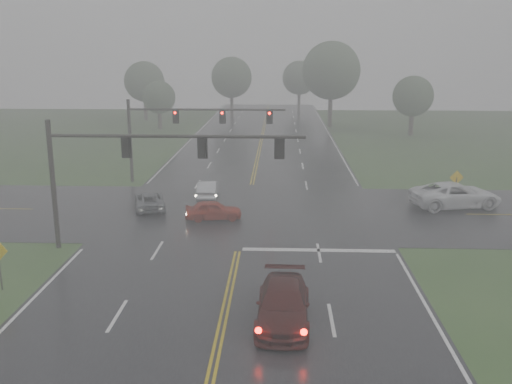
{
  "coord_description": "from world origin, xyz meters",
  "views": [
    {
      "loc": [
        2.27,
        -15.74,
        10.94
      ],
      "look_at": [
        0.94,
        16.0,
        2.94
      ],
      "focal_mm": 40.0,
      "sensor_mm": 36.0,
      "label": 1
    }
  ],
  "objects_px": {
    "sedan_red": "(214,220)",
    "pickup_white": "(454,207)",
    "sedan_silver": "(208,198)",
    "signal_gantry_far": "(178,124)",
    "car_grey": "(150,209)",
    "sedan_maroon": "(283,322)",
    "signal_gantry_near": "(130,159)"
  },
  "relations": [
    {
      "from": "signal_gantry_far",
      "to": "sedan_red",
      "type": "bearing_deg",
      "value": -69.25
    },
    {
      "from": "car_grey",
      "to": "signal_gantry_far",
      "type": "xyz_separation_m",
      "value": [
        0.66,
        8.47,
        4.89
      ]
    },
    {
      "from": "sedan_silver",
      "to": "signal_gantry_far",
      "type": "relative_size",
      "value": 0.31
    },
    {
      "from": "sedan_maroon",
      "to": "car_grey",
      "type": "xyz_separation_m",
      "value": [
        -9.28,
        16.66,
        0.0
      ]
    },
    {
      "from": "sedan_red",
      "to": "signal_gantry_near",
      "type": "height_order",
      "value": "signal_gantry_near"
    },
    {
      "from": "sedan_red",
      "to": "signal_gantry_near",
      "type": "relative_size",
      "value": 0.27
    },
    {
      "from": "sedan_maroon",
      "to": "signal_gantry_far",
      "type": "relative_size",
      "value": 0.41
    },
    {
      "from": "pickup_white",
      "to": "signal_gantry_near",
      "type": "distance_m",
      "value": 23.25
    },
    {
      "from": "sedan_red",
      "to": "signal_gantry_far",
      "type": "height_order",
      "value": "signal_gantry_far"
    },
    {
      "from": "sedan_maroon",
      "to": "sedan_silver",
      "type": "relative_size",
      "value": 1.32
    },
    {
      "from": "pickup_white",
      "to": "sedan_silver",
      "type": "bearing_deg",
      "value": 72.41
    },
    {
      "from": "sedan_red",
      "to": "pickup_white",
      "type": "xyz_separation_m",
      "value": [
        16.79,
        3.75,
        0.0
      ]
    },
    {
      "from": "sedan_silver",
      "to": "pickup_white",
      "type": "relative_size",
      "value": 0.63
    },
    {
      "from": "pickup_white",
      "to": "sedan_maroon",
      "type": "bearing_deg",
      "value": 134.14
    },
    {
      "from": "sedan_silver",
      "to": "sedan_red",
      "type": "bearing_deg",
      "value": 97.58
    },
    {
      "from": "signal_gantry_far",
      "to": "pickup_white",
      "type": "bearing_deg",
      "value": -18.67
    },
    {
      "from": "pickup_white",
      "to": "signal_gantry_far",
      "type": "distance_m",
      "value": 22.58
    },
    {
      "from": "sedan_red",
      "to": "car_grey",
      "type": "bearing_deg",
      "value": 55.45
    },
    {
      "from": "car_grey",
      "to": "pickup_white",
      "type": "bearing_deg",
      "value": 168.19
    },
    {
      "from": "sedan_red",
      "to": "signal_gantry_far",
      "type": "relative_size",
      "value": 0.28
    },
    {
      "from": "sedan_red",
      "to": "signal_gantry_far",
      "type": "xyz_separation_m",
      "value": [
        -4.09,
        10.81,
        4.89
      ]
    },
    {
      "from": "car_grey",
      "to": "pickup_white",
      "type": "xyz_separation_m",
      "value": [
        21.55,
        1.41,
        0.0
      ]
    },
    {
      "from": "signal_gantry_far",
      "to": "signal_gantry_near",
      "type": "bearing_deg",
      "value": -88.99
    },
    {
      "from": "signal_gantry_near",
      "to": "signal_gantry_far",
      "type": "distance_m",
      "value": 16.57
    },
    {
      "from": "pickup_white",
      "to": "signal_gantry_far",
      "type": "relative_size",
      "value": 0.49
    },
    {
      "from": "sedan_silver",
      "to": "car_grey",
      "type": "distance_m",
      "value": 4.92
    },
    {
      "from": "sedan_silver",
      "to": "signal_gantry_far",
      "type": "distance_m",
      "value": 7.75
    },
    {
      "from": "sedan_red",
      "to": "sedan_silver",
      "type": "xyz_separation_m",
      "value": [
        -1.07,
        5.6,
        0.0
      ]
    },
    {
      "from": "sedan_maroon",
      "to": "sedan_red",
      "type": "distance_m",
      "value": 15.01
    },
    {
      "from": "car_grey",
      "to": "signal_gantry_near",
      "type": "relative_size",
      "value": 0.3
    },
    {
      "from": "sedan_silver",
      "to": "car_grey",
      "type": "relative_size",
      "value": 0.94
    },
    {
      "from": "sedan_maroon",
      "to": "sedan_silver",
      "type": "height_order",
      "value": "sedan_maroon"
    }
  ]
}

